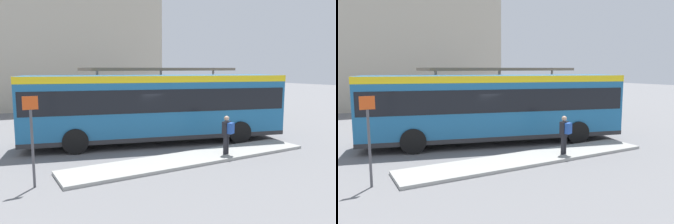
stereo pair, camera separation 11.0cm
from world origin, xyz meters
The scene contains 10 objects.
ground_plane centered at (0.00, 0.00, 0.00)m, with size 120.00×120.00×0.00m, color slate.
curb_island centered at (-0.13, -3.39, 0.06)m, with size 10.56×1.80×0.12m.
city_bus centered at (0.01, 0.00, 1.91)m, with size 12.58×5.61×3.29m.
pedestrian_waiting centered at (1.29, -3.71, 1.03)m, with size 0.46×0.50×1.58m.
bicycle_green centered at (8.20, 2.87, 0.33)m, with size 0.48×1.51×0.66m.
bicycle_black centered at (8.29, 3.69, 0.38)m, with size 0.48×1.74×0.75m.
bicycle_orange centered at (8.40, 4.51, 0.33)m, with size 0.48×1.54×0.66m.
station_shelter centered at (2.94, 5.01, 3.48)m, with size 10.06×2.99×3.66m.
platform_sign centered at (-6.10, -3.52, 1.56)m, with size 0.44×0.08×2.80m.
station_building centered at (-1.43, 21.33, 7.29)m, with size 20.32×11.80×14.58m.
Camera 1 is at (-7.32, -13.91, 3.61)m, focal length 35.00 mm.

